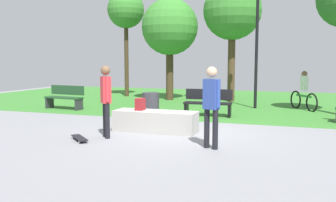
{
  "coord_description": "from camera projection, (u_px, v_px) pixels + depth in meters",
  "views": [
    {
      "loc": [
        2.81,
        -9.24,
        1.88
      ],
      "look_at": [
        -0.7,
        0.82,
        0.71
      ],
      "focal_mm": 39.52,
      "sensor_mm": 36.0,
      "label": 1
    }
  ],
  "objects": [
    {
      "name": "skater_performing_trick",
      "position": [
        211.0,
        101.0,
        7.83
      ],
      "size": [
        0.4,
        0.31,
        1.75
      ],
      "color": "black",
      "rests_on": "ground_plane"
    },
    {
      "name": "skateboard_by_ledge",
      "position": [
        79.0,
        138.0,
        8.71
      ],
      "size": [
        0.73,
        0.69,
        0.08
      ],
      "color": "black",
      "rests_on": "ground_plane"
    },
    {
      "name": "lamp_post",
      "position": [
        257.0,
        33.0,
        14.31
      ],
      "size": [
        0.28,
        0.28,
        4.9
      ],
      "color": "black",
      "rests_on": "ground_plane"
    },
    {
      "name": "trash_bin",
      "position": [
        151.0,
        106.0,
        11.77
      ],
      "size": [
        0.54,
        0.54,
        0.87
      ],
      "primitive_type": "cylinder",
      "color": "#333338",
      "rests_on": "ground_plane"
    },
    {
      "name": "backpack_on_ledge",
      "position": [
        140.0,
        104.0,
        9.9
      ],
      "size": [
        0.2,
        0.28,
        0.32
      ],
      "primitive_type": "cube",
      "rotation": [
        0.0,
        0.0,
        4.7
      ],
      "color": "maroon",
      "rests_on": "concrete_ledge"
    },
    {
      "name": "grass_lawn",
      "position": [
        232.0,
        101.0,
        17.18
      ],
      "size": [
        26.6,
        12.26,
        0.01
      ],
      "primitive_type": "cube",
      "color": "#387A2D",
      "rests_on": "ground_plane"
    },
    {
      "name": "ground_plane",
      "position": [
        183.0,
        132.0,
        9.8
      ],
      "size": [
        28.0,
        28.0,
        0.0
      ],
      "primitive_type": "plane",
      "color": "gray"
    },
    {
      "name": "skater_watching",
      "position": [
        106.0,
        96.0,
        8.95
      ],
      "size": [
        0.36,
        0.37,
        1.76
      ],
      "color": "black",
      "rests_on": "ground_plane"
    },
    {
      "name": "park_bench_near_path",
      "position": [
        65.0,
        97.0,
        14.36
      ],
      "size": [
        1.65,
        0.66,
        0.91
      ],
      "color": "#1E4223",
      "rests_on": "ground_plane"
    },
    {
      "name": "tree_tall_oak",
      "position": [
        170.0,
        28.0,
        17.35
      ],
      "size": [
        2.65,
        2.65,
        4.78
      ],
      "color": "#42301E",
      "rests_on": "grass_lawn"
    },
    {
      "name": "tree_broad_elm",
      "position": [
        232.0,
        12.0,
        16.7
      ],
      "size": [
        2.63,
        2.63,
        5.44
      ],
      "color": "#4C3823",
      "rests_on": "grass_lawn"
    },
    {
      "name": "tree_young_birch",
      "position": [
        126.0,
        11.0,
        19.04
      ],
      "size": [
        1.9,
        1.9,
        5.44
      ],
      "color": "#42301E",
      "rests_on": "grass_lawn"
    },
    {
      "name": "park_bench_center_lawn",
      "position": [
        208.0,
        102.0,
        12.5
      ],
      "size": [
        1.62,
        0.56,
        0.91
      ],
      "color": "black",
      "rests_on": "ground_plane"
    },
    {
      "name": "concrete_ledge",
      "position": [
        155.0,
        121.0,
        9.8
      ],
      "size": [
        2.22,
        0.71,
        0.55
      ],
      "primitive_type": "cube",
      "color": "#A8A59E",
      "rests_on": "ground_plane"
    },
    {
      "name": "cyclist_on_bicycle",
      "position": [
        304.0,
        93.0,
        14.16
      ],
      "size": [
        1.0,
        1.59,
        1.52
      ],
      "color": "black",
      "rests_on": "ground_plane"
    }
  ]
}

